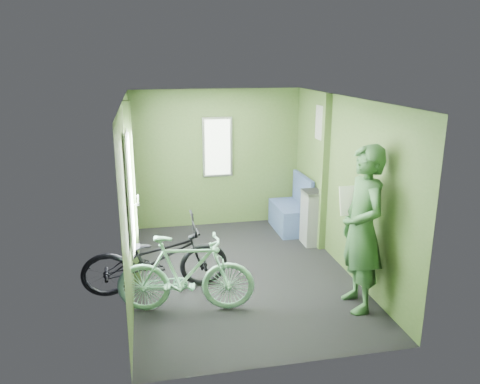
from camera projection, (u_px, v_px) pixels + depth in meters
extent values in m
plane|color=black|center=(241.00, 273.00, 6.26)|extent=(4.00, 4.00, 0.00)
cube|color=silver|center=(242.00, 99.00, 5.63)|extent=(2.80, 4.00, 0.02)
cube|color=#3E5527|center=(217.00, 159.00, 7.83)|extent=(2.80, 0.02, 2.30)
cube|color=#3E5527|center=(288.00, 251.00, 4.06)|extent=(2.80, 0.02, 2.30)
cube|color=#3E5527|center=(129.00, 197.00, 5.68)|extent=(0.02, 4.00, 2.30)
cube|color=#3E5527|center=(344.00, 185.00, 6.22)|extent=(0.02, 4.00, 2.30)
cube|color=#3E5527|center=(132.00, 196.00, 5.69)|extent=(0.08, 0.12, 2.30)
cube|color=silver|center=(131.00, 193.00, 5.12)|extent=(0.02, 0.56, 1.34)
cube|color=silver|center=(132.00, 170.00, 6.15)|extent=(0.02, 0.56, 1.34)
cube|color=white|center=(129.00, 145.00, 4.97)|extent=(0.00, 0.12, 0.12)
cube|color=white|center=(131.00, 130.00, 6.01)|extent=(0.00, 0.12, 0.12)
cylinder|color=silver|center=(138.00, 200.00, 5.71)|extent=(0.03, 0.40, 0.03)
cube|color=#3E5527|center=(324.00, 174.00, 6.77)|extent=(0.10, 0.10, 2.30)
cube|color=white|center=(321.00, 123.00, 6.87)|extent=(0.02, 0.40, 0.50)
cube|color=silver|center=(218.00, 147.00, 7.74)|extent=(0.50, 0.02, 1.00)
imported|color=black|center=(158.00, 292.00, 5.75)|extent=(1.80, 0.86, 1.01)
imported|color=#91DAB8|center=(187.00, 311.00, 5.32)|extent=(1.60, 0.73, 0.95)
imported|color=#305931|center=(362.00, 229.00, 5.17)|extent=(0.47, 0.70, 1.90)
cube|color=silver|center=(352.00, 201.00, 5.38)|extent=(0.31, 0.12, 0.33)
cube|color=slate|center=(311.00, 218.00, 7.14)|extent=(0.25, 0.35, 0.85)
cube|color=navy|center=(290.00, 217.00, 7.79)|extent=(0.49, 0.88, 0.44)
cube|color=navy|center=(303.00, 190.00, 7.70)|extent=(0.06, 0.88, 0.49)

